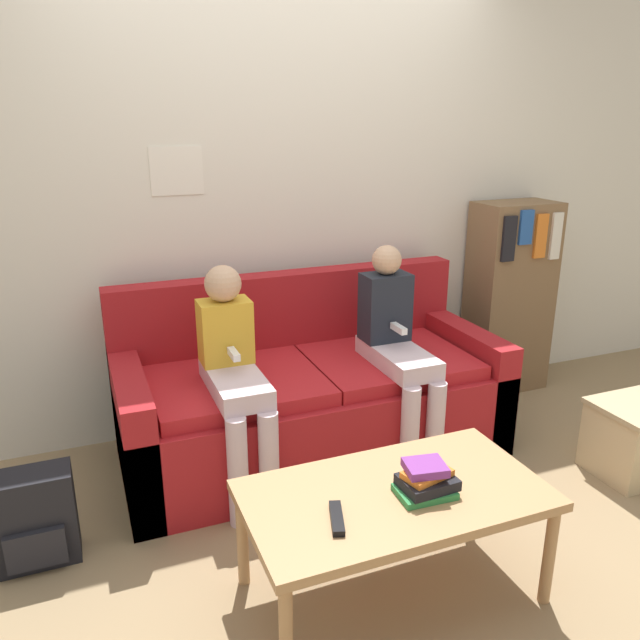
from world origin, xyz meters
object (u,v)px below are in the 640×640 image
at_px(backpack, 34,519).
at_px(couch, 310,397).
at_px(bookshelf, 509,297).
at_px(person_left, 234,371).
at_px(person_right, 397,346).
at_px(storage_box, 638,438).
at_px(tv_remote, 337,518).
at_px(coffee_table, 395,502).

bearing_deg(backpack, couch, 17.72).
bearing_deg(bookshelf, person_left, -164.79).
height_order(person_left, person_right, person_right).
bearing_deg(backpack, storage_box, -8.02).
xyz_separation_m(person_left, storage_box, (1.89, -0.60, -0.42)).
bearing_deg(storage_box, backpack, 171.98).
bearing_deg(couch, storage_box, -29.67).
height_order(tv_remote, storage_box, tv_remote).
bearing_deg(couch, backpack, -162.28).
bearing_deg(backpack, person_left, 13.54).
height_order(coffee_table, storage_box, coffee_table).
bearing_deg(person_left, couch, 25.35).
xyz_separation_m(person_right, tv_remote, (-0.75, -0.98, -0.17)).
bearing_deg(person_left, tv_remote, -84.74).
bearing_deg(coffee_table, tv_remote, -162.53).
relative_size(couch, coffee_table, 1.79).
distance_m(couch, coffee_table, 1.12).
xyz_separation_m(person_left, tv_remote, (0.09, -0.98, -0.16)).
distance_m(person_left, bookshelf, 2.01).
distance_m(person_left, backpack, 1.00).
bearing_deg(backpack, person_right, 7.08).
xyz_separation_m(person_right, backpack, (-1.73, -0.21, -0.42)).
distance_m(coffee_table, backpack, 1.43).
distance_m(person_right, tv_remote, 1.24).
distance_m(coffee_table, tv_remote, 0.28).
height_order(person_right, tv_remote, person_right).
bearing_deg(storage_box, person_right, 149.92).
bearing_deg(coffee_table, person_right, 61.37).
bearing_deg(person_left, backpack, -166.46).
xyz_separation_m(tv_remote, bookshelf, (1.85, 1.50, 0.16)).
relative_size(person_left, person_right, 0.97).
height_order(coffee_table, bookshelf, bookshelf).
xyz_separation_m(coffee_table, storage_box, (1.53, 0.29, -0.21)).
bearing_deg(bookshelf, couch, -168.10).
relative_size(person_left, bookshelf, 0.88).
height_order(tv_remote, backpack, tv_remote).
bearing_deg(person_right, backpack, -172.92).
bearing_deg(coffee_table, storage_box, 10.75).
distance_m(person_right, bookshelf, 1.22).
height_order(person_right, backpack, person_right).
xyz_separation_m(coffee_table, person_left, (-0.35, 0.89, 0.22)).
bearing_deg(storage_box, person_left, 162.26).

